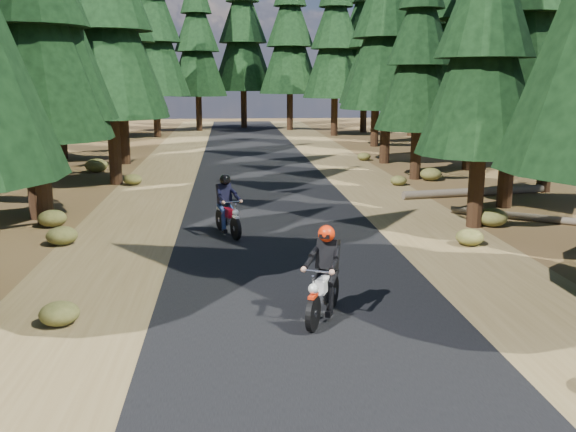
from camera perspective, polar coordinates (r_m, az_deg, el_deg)
The scene contains 10 objects.
ground at distance 14.99m, azimuth 0.53°, elevation -5.32°, with size 120.00×120.00×0.00m, color #432E18.
road at distance 19.80m, azimuth -0.93°, elevation -0.98°, with size 6.00×100.00×0.01m, color black.
shoulder_l at distance 20.00m, azimuth -14.20°, elevation -1.23°, with size 3.20×100.00×0.01m, color brown.
shoulder_r at distance 20.65m, azimuth 11.90°, elevation -0.70°, with size 3.20×100.00×0.01m, color brown.
pine_forest at distance 35.47m, azimuth -3.08°, elevation 17.61°, with size 34.59×55.08×16.32m.
log_near at distance 26.09m, azimuth 16.27°, elevation 2.08°, with size 0.32×0.32×6.10m, color #4C4233.
log_far at distance 22.12m, azimuth 19.57°, elevation 0.01°, with size 0.24×0.24×4.21m, color #4C4233.
understory_shrubs at distance 21.69m, azimuth -0.07°, elevation 0.90°, with size 16.53×30.60×0.66m.
rider_lead at distance 12.20m, azimuth 3.15°, elevation -6.50°, with size 1.38×2.07×1.79m.
rider_follow at distance 18.73m, azimuth -5.37°, elevation 0.06°, with size 1.24×2.07×1.77m.
Camera 1 is at (-1.45, -14.23, 4.50)m, focal length 40.00 mm.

